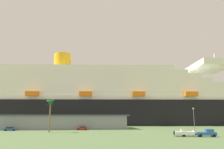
# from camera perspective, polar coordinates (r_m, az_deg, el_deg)

# --- Properties ---
(ground_plane) EXTENTS (600.00, 600.00, 0.00)m
(ground_plane) POSITION_cam_1_polar(r_m,az_deg,el_deg) (116.28, 4.30, -13.79)
(ground_plane) COLOR #567042
(cruise_ship) EXTENTS (283.59, 52.06, 57.73)m
(cruise_ship) POSITION_cam_1_polar(r_m,az_deg,el_deg) (154.67, 0.06, -7.09)
(cruise_ship) COLOR black
(cruise_ship) RESTS_ON ground_plane
(terminal_building) EXTENTS (63.67, 24.02, 6.67)m
(terminal_building) POSITION_cam_1_polar(r_m,az_deg,el_deg) (111.81, -12.97, -11.94)
(terminal_building) COLOR gray
(terminal_building) RESTS_ON ground_plane
(pickup_truck) EXTENTS (5.89, 3.18, 2.20)m
(pickup_truck) POSITION_cam_1_polar(r_m,az_deg,el_deg) (70.93, 23.59, -13.90)
(pickup_truck) COLOR #2659A5
(pickup_truck) RESTS_ON ground_plane
(small_boat_on_trailer) EXTENTS (7.56, 3.17, 2.15)m
(small_boat_on_trailer) POSITION_cam_1_polar(r_m,az_deg,el_deg) (69.56, 19.01, -14.35)
(small_boat_on_trailer) COLOR #595960
(small_boat_on_trailer) RESTS_ON ground_plane
(palm_tree) EXTENTS (3.11, 3.02, 12.30)m
(palm_tree) POSITION_cam_1_polar(r_m,az_deg,el_deg) (87.12, -15.83, -7.75)
(palm_tree) COLOR brown
(palm_tree) RESTS_ON ground_plane
(street_lamp) EXTENTS (0.56, 0.56, 9.33)m
(street_lamp) POSITION_cam_1_polar(r_m,az_deg,el_deg) (97.10, 20.65, -10.18)
(street_lamp) COLOR slate
(street_lamp) RESTS_ON ground_plane
(parked_car_yellow_taxi) EXTENTS (4.73, 2.51, 1.58)m
(parked_car_yellow_taxi) POSITION_cam_1_polar(r_m,az_deg,el_deg) (105.34, -21.80, -12.90)
(parked_car_yellow_taxi) COLOR yellow
(parked_car_yellow_taxi) RESTS_ON ground_plane
(parked_car_blue_suv) EXTENTS (4.91, 2.37, 1.58)m
(parked_car_blue_suv) POSITION_cam_1_polar(r_m,az_deg,el_deg) (102.05, -25.19, -12.73)
(parked_car_blue_suv) COLOR #264C99
(parked_car_blue_suv) RESTS_ON ground_plane
(parked_car_red_hatchback) EXTENTS (4.66, 1.98, 1.58)m
(parked_car_red_hatchback) POSITION_cam_1_polar(r_m,az_deg,el_deg) (98.86, -7.80, -13.74)
(parked_car_red_hatchback) COLOR red
(parked_car_red_hatchback) RESTS_ON ground_plane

